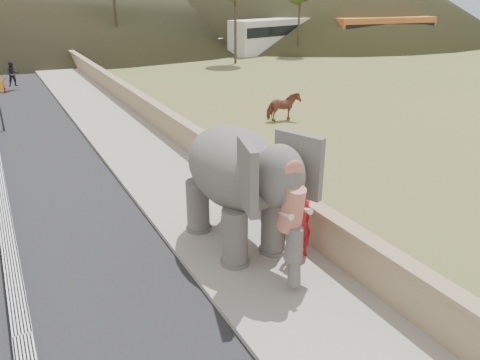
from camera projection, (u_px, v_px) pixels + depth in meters
name	position (u px, v px, depth m)	size (l,w,h in m)	color
ground	(270.00, 280.00, 10.34)	(160.00, 160.00, 0.00)	olive
walkway	(138.00, 149.00, 18.46)	(3.00, 120.00, 0.15)	#9E9687
parapet	(176.00, 132.00, 18.99)	(0.30, 120.00, 1.10)	tan
cow	(283.00, 107.00, 22.26)	(0.73, 1.61, 1.36)	brown
distant_car	(219.00, 44.00, 46.40)	(1.70, 4.23, 1.44)	silver
bus_white	(279.00, 35.00, 45.99)	(2.50, 11.00, 3.10)	silver
bus_orange	(383.00, 33.00, 48.25)	(2.50, 11.00, 3.10)	orange
elephant_and_man	(235.00, 184.00, 11.11)	(2.42, 4.27, 3.03)	slate
motorcyclist	(7.00, 80.00, 28.72)	(1.51, 1.69, 1.78)	maroon
trees	(45.00, 13.00, 35.11)	(41.73, 42.34, 9.44)	#473828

